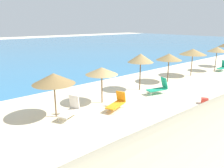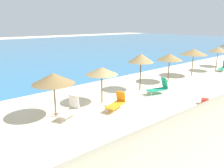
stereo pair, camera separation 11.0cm
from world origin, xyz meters
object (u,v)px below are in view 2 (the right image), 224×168
beach_umbrella_8 (194,52)px  beach_umbrella_9 (218,49)px  beach_umbrella_4 (53,79)px  lounge_chair_1 (70,109)px  lounge_chair_2 (117,103)px  beach_umbrella_6 (141,58)px  cooler_box (205,101)px  beach_umbrella_7 (170,57)px  lounge_chair_3 (224,67)px  beach_umbrella_5 (102,71)px  lounge_chair_4 (159,88)px

beach_umbrella_8 → beach_umbrella_9: 4.14m
beach_umbrella_4 → lounge_chair_1: size_ratio=1.68×
lounge_chair_1 → lounge_chair_2: (2.76, -0.79, -0.07)m
beach_umbrella_8 → beach_umbrella_9: bearing=-7.2°
beach_umbrella_6 → cooler_box: bearing=-80.1°
beach_umbrella_8 → lounge_chair_1: bearing=-176.1°
beach_umbrella_6 → beach_umbrella_9: beach_umbrella_6 is taller
beach_umbrella_8 → beach_umbrella_7: bearing=178.4°
cooler_box → lounge_chair_1: bearing=153.5°
lounge_chair_3 → lounge_chair_2: bearing=90.2°
lounge_chair_2 → beach_umbrella_5: bearing=-20.5°
lounge_chair_2 → beach_umbrella_9: bearing=-104.4°
cooler_box → beach_umbrella_9: bearing=21.8°
beach_umbrella_8 → lounge_chair_1: 14.56m
lounge_chair_2 → lounge_chair_3: 16.38m
beach_umbrella_8 → beach_umbrella_9: (4.10, -0.52, -0.02)m
beach_umbrella_7 → lounge_chair_4: (-3.46, -1.67, -1.75)m
cooler_box → beach_umbrella_7: bearing=59.7°
beach_umbrella_7 → beach_umbrella_6: bearing=-179.5°
beach_umbrella_4 → beach_umbrella_5: beach_umbrella_4 is taller
beach_umbrella_6 → beach_umbrella_8: bearing=-0.6°
beach_umbrella_4 → lounge_chair_3: 19.80m
beach_umbrella_5 → lounge_chair_4: (4.35, -1.31, -1.65)m
beach_umbrella_4 → lounge_chair_2: 4.05m
beach_umbrella_4 → beach_umbrella_9: size_ratio=0.95×
lounge_chair_1 → beach_umbrella_7: bearing=-109.5°
beach_umbrella_7 → beach_umbrella_8: bearing=-1.6°
beach_umbrella_5 → lounge_chair_4: bearing=-16.7°
beach_umbrella_9 → lounge_chair_1: beach_umbrella_9 is taller
beach_umbrella_5 → lounge_chair_4: 4.84m
lounge_chair_2 → cooler_box: (4.96, -3.06, -0.23)m
beach_umbrella_4 → lounge_chair_4: bearing=-8.8°
beach_umbrella_9 → lounge_chair_4: size_ratio=1.55×
beach_umbrella_4 → lounge_chair_2: (3.34, -1.41, -1.79)m
beach_umbrella_5 → lounge_chair_2: 2.29m
cooler_box → lounge_chair_4: bearing=99.8°
beach_umbrella_7 → lounge_chair_4: size_ratio=1.49×
beach_umbrella_8 → lounge_chair_3: 5.21m
beach_umbrella_7 → lounge_chair_4: bearing=-154.3°
beach_umbrella_9 → lounge_chair_1: size_ratio=1.77×
lounge_chair_2 → beach_umbrella_7: bearing=-95.5°
beach_umbrella_4 → beach_umbrella_9: bearing=-0.5°
lounge_chair_1 → lounge_chair_3: size_ratio=1.02×
beach_umbrella_4 → lounge_chair_3: bearing=-2.1°
beach_umbrella_6 → beach_umbrella_7: size_ratio=1.13×
beach_umbrella_5 → lounge_chair_1: bearing=-165.5°
beach_umbrella_6 → cooler_box: (0.86, -4.91, -2.34)m
lounge_chair_3 → cooler_box: size_ratio=3.42×
beach_umbrella_7 → lounge_chair_3: 8.78m
beach_umbrella_6 → lounge_chair_3: size_ratio=1.95×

